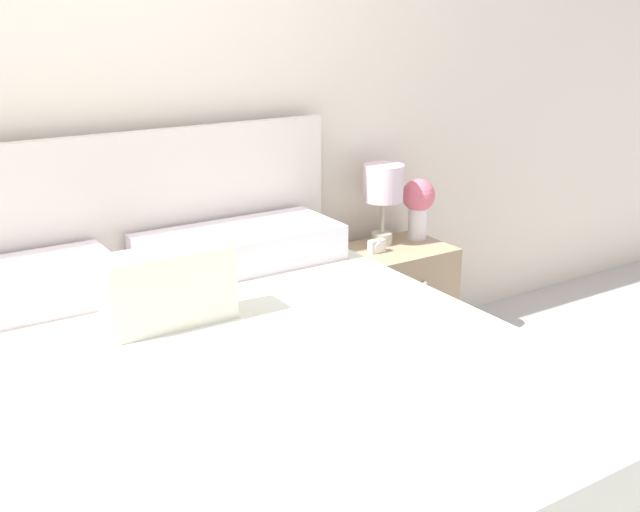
# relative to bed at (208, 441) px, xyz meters

# --- Properties ---
(ground_plane) EXTENTS (12.00, 12.00, 0.00)m
(ground_plane) POSITION_rel_bed_xyz_m (0.00, 0.91, -0.34)
(ground_plane) COLOR #BCB7B2
(wall_back) EXTENTS (8.00, 0.06, 2.60)m
(wall_back) POSITION_rel_bed_xyz_m (0.00, 0.98, 0.96)
(wall_back) COLOR silver
(wall_back) RESTS_ON ground_plane
(bed) EXTENTS (1.92, 1.96, 1.16)m
(bed) POSITION_rel_bed_xyz_m (0.00, 0.00, 0.00)
(bed) COLOR white
(bed) RESTS_ON ground_plane
(nightstand) EXTENTS (0.45, 0.39, 0.55)m
(nightstand) POSITION_rel_bed_xyz_m (1.29, 0.71, -0.07)
(nightstand) COLOR tan
(nightstand) RESTS_ON ground_plane
(table_lamp) EXTENTS (0.19, 0.19, 0.38)m
(table_lamp) POSITION_rel_bed_xyz_m (1.24, 0.78, 0.48)
(table_lamp) COLOR beige
(table_lamp) RESTS_ON nightstand
(flower_vase) EXTENTS (0.16, 0.16, 0.29)m
(flower_vase) POSITION_rel_bed_xyz_m (1.44, 0.76, 0.39)
(flower_vase) COLOR white
(flower_vase) RESTS_ON nightstand
(alarm_clock) EXTENTS (0.07, 0.04, 0.06)m
(alarm_clock) POSITION_rel_bed_xyz_m (1.15, 0.70, 0.24)
(alarm_clock) COLOR white
(alarm_clock) RESTS_ON nightstand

